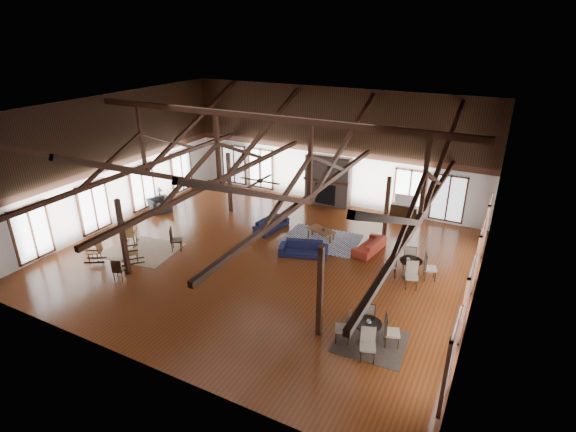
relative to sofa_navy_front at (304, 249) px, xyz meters
The scene contains 31 objects.
floor 1.67m from the sofa_navy_front, 145.62° to the right, with size 16.00×16.00×0.00m, color maroon.
ceiling 5.94m from the sofa_navy_front, 145.62° to the right, with size 16.00×14.00×0.02m, color black.
wall_back 6.79m from the sofa_navy_front, 102.58° to the left, with size 16.00×0.02×6.00m, color silver.
wall_front 8.49m from the sofa_navy_front, 99.70° to the right, with size 16.00×0.02×6.00m, color silver.
wall_left 9.78m from the sofa_navy_front, behind, with size 0.02×14.00×6.00m, color silver.
wall_right 7.24m from the sofa_navy_front, ahead, with size 0.02×14.00×6.00m, color silver.
roof_truss 4.08m from the sofa_navy_front, 145.62° to the right, with size 15.60×14.07×3.14m.
post_grid 2.05m from the sofa_navy_front, 145.62° to the right, with size 8.16×7.16×3.05m.
fireplace 5.98m from the sofa_navy_front, 103.28° to the left, with size 2.50×0.69×2.60m.
ceiling_fan 4.04m from the sofa_navy_front, 113.93° to the right, with size 1.60×1.60×0.75m.
sofa_navy_front is the anchor object (origin of this frame).
sofa_navy_left 2.87m from the sofa_navy_front, 147.06° to the left, with size 0.74×1.89×0.55m, color #121532.
sofa_orange 2.81m from the sofa_navy_front, 34.92° to the left, with size 0.74×1.89×0.55m, color maroon.
coffee_table 1.69m from the sofa_navy_front, 88.32° to the left, with size 1.37×1.03×0.47m.
vase 1.65m from the sofa_navy_front, 83.20° to the left, with size 0.17×0.17×0.18m, color #B2B2B2.
armchair 8.60m from the sofa_navy_front, behind, with size 0.91×1.04×0.68m, color #2B2B2D.
side_table_lamp 9.06m from the sofa_navy_front, behind, with size 0.44×0.44×1.12m.
rocking_chair_a 7.56m from the sofa_navy_front, 159.60° to the right, with size 0.88×1.02×1.17m.
rocking_chair_b 7.03m from the sofa_navy_front, 147.51° to the right, with size 0.94×0.96×1.13m.
rocking_chair_c 8.38m from the sofa_navy_front, 149.60° to the right, with size 0.90×0.78×1.03m.
side_chair_a 5.46m from the sofa_navy_front, 157.04° to the right, with size 0.61×0.61×1.04m.
side_chair_b 7.24m from the sofa_navy_front, 136.38° to the right, with size 0.49×0.49×0.88m.
cafe_table_near 5.82m from the sofa_navy_front, 45.42° to the right, with size 1.97×1.97×1.01m.
cafe_table_far 4.34m from the sofa_navy_front, ahead, with size 1.97×1.97×1.01m.
cup_near 5.87m from the sofa_navy_front, 45.23° to the right, with size 0.13×0.13×0.10m, color #B2B2B2.
cup_far 4.26m from the sofa_navy_front, ahead, with size 0.12×0.12×0.10m, color #B2B2B2.
tv_console 6.42m from the sofa_navy_front, 65.00° to the left, with size 1.30×0.49×0.65m, color black.
television 6.46m from the sofa_navy_front, 65.02° to the left, with size 1.01×0.13×0.58m, color #B2B2B2.
rug_tan 6.86m from the sofa_navy_front, 155.96° to the right, with size 2.89×2.27×0.01m, color tan.
rug_navy 1.67m from the sofa_navy_front, 86.45° to the left, with size 3.24×2.43×0.01m, color #1A2249.
rug_dark 5.85m from the sofa_navy_front, 44.03° to the right, with size 2.06×1.87×0.01m, color black.
Camera 1 is at (8.37, -13.99, 8.88)m, focal length 28.00 mm.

